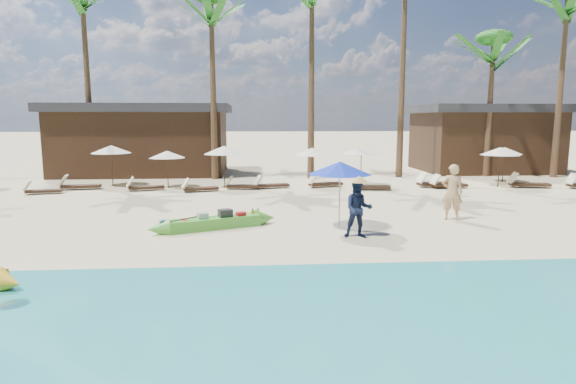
{
  "coord_description": "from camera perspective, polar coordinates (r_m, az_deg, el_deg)",
  "views": [
    {
      "loc": [
        -1.17,
        -13.39,
        3.41
      ],
      "look_at": [
        -0.05,
        2.0,
        1.06
      ],
      "focal_mm": 30.0,
      "sensor_mm": 36.0,
      "label": 1
    }
  ],
  "objects": [
    {
      "name": "palm_6",
      "position": [
        31.44,
        23.11,
        14.63
      ],
      "size": [
        2.08,
        2.08,
        8.51
      ],
      "color": "brown",
      "rests_on": "ground"
    },
    {
      "name": "green_canoe",
      "position": [
        15.27,
        -8.72,
        -3.59
      ],
      "size": [
        4.4,
        2.02,
        0.59
      ],
      "rotation": [
        0.0,
        0.0,
        0.39
      ],
      "color": "#52B938",
      "rests_on": "ground"
    },
    {
      "name": "resort_parasol_8",
      "position": [
        26.46,
        23.85,
        4.45
      ],
      "size": [
        1.95,
        1.95,
        2.0
      ],
      "color": "#321E14",
      "rests_on": "ground"
    },
    {
      "name": "lounger_6_right",
      "position": [
        24.35,
        4.21,
        1.06
      ],
      "size": [
        1.88,
        1.03,
        0.61
      ],
      "rotation": [
        0.0,
        0.0,
        0.28
      ],
      "color": "#321E14",
      "rests_on": "ground"
    },
    {
      "name": "lounger_4_left",
      "position": [
        24.12,
        -16.75,
        0.63
      ],
      "size": [
        1.84,
        1.0,
        0.6
      ],
      "rotation": [
        0.0,
        0.0,
        0.28
      ],
      "color": "#321E14",
      "rests_on": "ground"
    },
    {
      "name": "lounger_6_left",
      "position": [
        23.87,
        -2.19,
        0.92
      ],
      "size": [
        1.84,
        0.97,
        0.6
      ],
      "rotation": [
        0.0,
        0.0,
        0.26
      ],
      "color": "#321E14",
      "rests_on": "ground"
    },
    {
      "name": "lounger_3_left",
      "position": [
        24.78,
        -27.22,
        0.21
      ],
      "size": [
        1.69,
        0.83,
        0.55
      ],
      "rotation": [
        0.0,
        0.0,
        0.21
      ],
      "color": "#321E14",
      "rests_on": "ground"
    },
    {
      "name": "lounger_8_left",
      "position": [
        25.14,
        18.29,
        0.89
      ],
      "size": [
        1.87,
        0.72,
        0.62
      ],
      "rotation": [
        0.0,
        0.0,
        0.09
      ],
      "color": "#321E14",
      "rests_on": "ground"
    },
    {
      "name": "palm_4",
      "position": [
        28.25,
        2.86,
        20.99
      ],
      "size": [
        2.08,
        2.08,
        11.7
      ],
      "color": "brown",
      "rests_on": "ground"
    },
    {
      "name": "lounger_5_left",
      "position": [
        23.66,
        -5.61,
        0.79
      ],
      "size": [
        1.74,
        0.74,
        0.57
      ],
      "rotation": [
        0.0,
        0.0,
        -0.14
      ],
      "color": "#321E14",
      "rests_on": "ground"
    },
    {
      "name": "lounger_7_right",
      "position": [
        25.46,
        16.89,
        1.09
      ],
      "size": [
        2.06,
        0.9,
        0.68
      ],
      "rotation": [
        0.0,
        0.0,
        0.15
      ],
      "color": "#321E14",
      "rests_on": "ground"
    },
    {
      "name": "pavilion_west",
      "position": [
        31.66,
        -16.73,
        6.08
      ],
      "size": [
        10.8,
        6.6,
        4.3
      ],
      "color": "#321E14",
      "rests_on": "ground"
    },
    {
      "name": "tourist",
      "position": [
        17.19,
        18.89,
        -0.02
      ],
      "size": [
        0.8,
        0.64,
        1.91
      ],
      "primitive_type": "imported",
      "rotation": [
        0.0,
        0.0,
        2.85
      ],
      "color": "tan",
      "rests_on": "ground"
    },
    {
      "name": "blue_umbrella",
      "position": [
        14.93,
        6.17,
        2.85
      ],
      "size": [
        1.97,
        1.97,
        2.12
      ],
      "color": "#99999E",
      "rests_on": "ground"
    },
    {
      "name": "lounger_9_left",
      "position": [
        26.89,
        26.42,
        0.94
      ],
      "size": [
        2.06,
        1.0,
        0.67
      ],
      "rotation": [
        0.0,
        0.0,
        -0.21
      ],
      "color": "#321E14",
      "rests_on": "ground"
    },
    {
      "name": "vendor_green",
      "position": [
        14.0,
        8.34,
        -2.01
      ],
      "size": [
        0.89,
        0.73,
        1.68
      ],
      "primitive_type": "imported",
      "rotation": [
        0.0,
        0.0,
        -0.12
      ],
      "color": "#16203D",
      "rests_on": "ground"
    },
    {
      "name": "pavilion_east",
      "position": [
        34.43,
        22.1,
        6.0
      ],
      "size": [
        8.8,
        6.6,
        4.3
      ],
      "color": "#321E14",
      "rests_on": "ground"
    },
    {
      "name": "resort_parasol_4",
      "position": [
        24.72,
        -14.14,
        4.34
      ],
      "size": [
        1.79,
        1.79,
        1.85
      ],
      "color": "#321E14",
      "rests_on": "ground"
    },
    {
      "name": "resort_parasol_6",
      "position": [
        24.59,
        2.86,
        4.8
      ],
      "size": [
        1.9,
        1.9,
        1.95
      ],
      "color": "#321E14",
      "rests_on": "ground"
    },
    {
      "name": "resort_parasol_9",
      "position": [
        28.54,
        24.27,
        4.49
      ],
      "size": [
        1.85,
        1.85,
        1.9
      ],
      "color": "#321E14",
      "rests_on": "ground"
    },
    {
      "name": "lounger_3_right",
      "position": [
        25.57,
        -23.62,
        0.75
      ],
      "size": [
        1.97,
        0.85,
        0.65
      ],
      "rotation": [
        0.0,
        0.0,
        0.14
      ],
      "color": "#321E14",
      "rests_on": "ground"
    },
    {
      "name": "wet_sand_strip",
      "position": [
        9.13,
        3.59,
        -13.27
      ],
      "size": [
        240.0,
        4.5,
        0.01
      ],
      "primitive_type": "cube",
      "color": "tan",
      "rests_on": "ground"
    },
    {
      "name": "resort_parasol_3",
      "position": [
        26.24,
        -20.23,
        4.77
      ],
      "size": [
        2.02,
        2.02,
        2.08
      ],
      "color": "#321E14",
      "rests_on": "ground"
    },
    {
      "name": "resort_parasol_7",
      "position": [
        24.83,
        8.69,
        4.95
      ],
      "size": [
        1.99,
        1.99,
        2.05
      ],
      "color": "#321E14",
      "rests_on": "ground"
    },
    {
      "name": "palm_2",
      "position": [
        30.49,
        -23.11,
        18.9
      ],
      "size": [
        2.08,
        2.08,
        11.33
      ],
      "color": "brown",
      "rests_on": "ground"
    },
    {
      "name": "palm_7",
      "position": [
        32.84,
        30.1,
        17.32
      ],
      "size": [
        2.08,
        2.08,
        11.08
      ],
      "color": "brown",
      "rests_on": "ground"
    },
    {
      "name": "ground",
      "position": [
        13.86,
        0.8,
        -5.58
      ],
      "size": [
        240.0,
        240.0,
        0.0
      ],
      "primitive_type": "plane",
      "color": "beige",
      "rests_on": "ground"
    },
    {
      "name": "lounger_4_right",
      "position": [
        23.12,
        -10.58,
        0.51
      ],
      "size": [
        1.79,
        0.99,
        0.58
      ],
      "rotation": [
        0.0,
        0.0,
        0.29
      ],
      "color": "#321E14",
      "rests_on": "ground"
    },
    {
      "name": "lounger_7_left",
      "position": [
        23.62,
        9.56,
        0.75
      ],
      "size": [
        1.91,
        0.81,
        0.63
      ],
      "rotation": [
        0.0,
        0.0,
        -0.14
      ],
      "color": "#321E14",
      "rests_on": "ground"
    },
    {
      "name": "resort_parasol_5",
      "position": [
        24.0,
        -7.59,
        4.96
      ],
      "size": [
        2.04,
        2.04,
        2.1
      ],
      "color": "#321E14",
      "rests_on": "ground"
    },
    {
      "name": "palm_3",
      "position": [
        28.22,
        -9.05,
        19.1
      ],
      "size": [
        2.08,
        2.08,
        10.52
      ],
      "color": "brown",
      "rests_on": "ground"
    }
  ]
}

